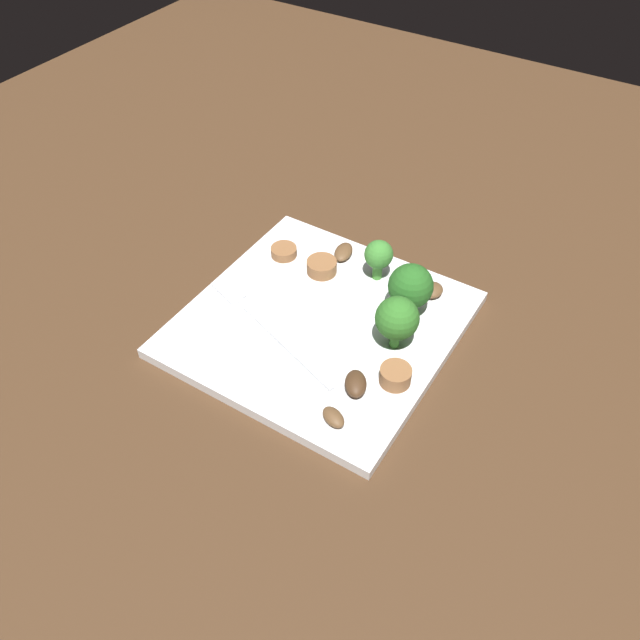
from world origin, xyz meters
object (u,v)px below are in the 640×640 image
at_px(plate, 320,324).
at_px(fork, 263,323).
at_px(broccoli_floret_0, 411,287).
at_px(mushroom_1, 333,417).
at_px(broccoli_floret_1, 379,256).
at_px(mushroom_0, 356,384).
at_px(mushroom_3, 343,252).
at_px(sausage_slice_0, 322,267).
at_px(broccoli_floret_2, 397,319).
at_px(mushroom_2, 432,290).
at_px(sausage_slice_1, 284,252).
at_px(sausage_slice_2, 395,376).

xyz_separation_m(plate, fork, (0.04, 0.03, 0.01)).
height_order(broccoli_floret_0, mushroom_1, broccoli_floret_0).
bearing_deg(broccoli_floret_0, fork, 38.41).
distance_m(broccoli_floret_1, mushroom_0, 0.15).
height_order(mushroom_0, mushroom_3, mushroom_0).
relative_size(sausage_slice_0, mushroom_3, 1.01).
bearing_deg(mushroom_3, fork, 84.32).
relative_size(broccoli_floret_2, mushroom_2, 2.28).
xyz_separation_m(sausage_slice_0, mushroom_0, (-0.11, 0.12, -0.00)).
bearing_deg(sausage_slice_1, fork, 113.07).
relative_size(broccoli_floret_1, sausage_slice_1, 1.63).
bearing_deg(sausage_slice_0, broccoli_floret_0, 175.72).
height_order(plate, sausage_slice_0, sausage_slice_0).
distance_m(fork, broccoli_floret_1, 0.14).
height_order(broccoli_floret_0, sausage_slice_0, broccoli_floret_0).
height_order(broccoli_floret_0, broccoli_floret_1, broccoli_floret_0).
relative_size(sausage_slice_0, mushroom_1, 1.31).
xyz_separation_m(sausage_slice_0, mushroom_2, (-0.11, -0.03, -0.00)).
distance_m(broccoli_floret_1, sausage_slice_0, 0.06).
relative_size(fork, mushroom_3, 5.63).
xyz_separation_m(mushroom_0, mushroom_2, (-0.00, -0.15, -0.00)).
height_order(broccoli_floret_2, mushroom_0, broccoli_floret_2).
relative_size(broccoli_floret_2, sausage_slice_0, 1.77).
relative_size(sausage_slice_1, mushroom_2, 1.14).
bearing_deg(mushroom_0, fork, -10.48).
relative_size(fork, sausage_slice_2, 6.17).
bearing_deg(mushroom_0, broccoli_floret_0, -87.75).
height_order(broccoli_floret_2, mushroom_1, broccoli_floret_2).
relative_size(sausage_slice_2, mushroom_3, 0.91).
relative_size(plate, sausage_slice_1, 8.85).
distance_m(broccoli_floret_2, mushroom_3, 0.14).
bearing_deg(sausage_slice_0, broccoli_floret_1, -156.72).
distance_m(broccoli_floret_1, mushroom_1, 0.19).
height_order(broccoli_floret_0, sausage_slice_1, broccoli_floret_0).
bearing_deg(sausage_slice_2, mushroom_1, 69.92).
bearing_deg(sausage_slice_1, mushroom_2, -170.07).
distance_m(fork, broccoli_floret_2, 0.13).
height_order(broccoli_floret_1, mushroom_0, broccoli_floret_1).
relative_size(mushroom_0, mushroom_3, 0.96).
distance_m(sausage_slice_1, mushroom_0, 0.20).
height_order(plate, broccoli_floret_2, broccoli_floret_2).
relative_size(fork, broccoli_floret_0, 3.07).
bearing_deg(sausage_slice_2, mushroom_2, -79.95).
distance_m(sausage_slice_2, mushroom_1, 0.07).
bearing_deg(broccoli_floret_2, plate, 6.48).
distance_m(plate, broccoli_floret_0, 0.09).
bearing_deg(plate, broccoli_floret_0, -141.37).
height_order(plate, mushroom_1, mushroom_1).
xyz_separation_m(broccoli_floret_1, sausage_slice_0, (0.05, 0.02, -0.02)).
bearing_deg(sausage_slice_0, mushroom_1, 124.89).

